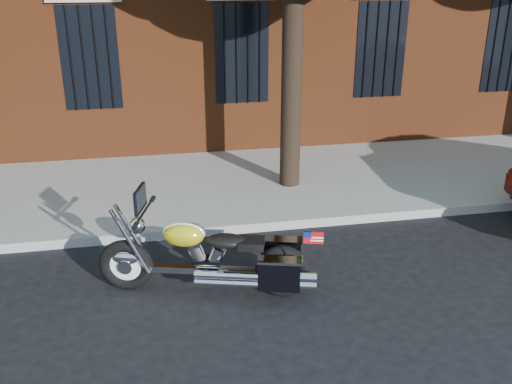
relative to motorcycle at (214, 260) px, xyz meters
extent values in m
plane|color=black|center=(1.28, 0.34, -0.48)|extent=(120.00, 120.00, 0.00)
cube|color=gray|center=(1.28, 1.72, -0.40)|extent=(40.00, 0.16, 0.15)
cube|color=gray|center=(1.28, 3.60, -0.40)|extent=(40.00, 3.60, 0.15)
cube|color=black|center=(1.28, 5.45, 1.72)|extent=(1.10, 0.14, 2.00)
cylinder|color=black|center=(1.28, 5.37, 1.72)|extent=(0.04, 0.04, 2.00)
cylinder|color=black|center=(1.78, 3.24, 2.02)|extent=(0.36, 0.36, 5.00)
torus|color=black|center=(-1.09, 0.31, -0.12)|extent=(0.72, 0.34, 0.70)
torus|color=black|center=(0.82, -0.22, -0.12)|extent=(0.72, 0.34, 0.70)
cylinder|color=white|center=(-1.09, 0.31, -0.12)|extent=(0.52, 0.20, 0.52)
cylinder|color=white|center=(0.82, -0.22, -0.12)|extent=(0.52, 0.20, 0.52)
ellipsoid|color=white|center=(-1.09, 0.31, -0.02)|extent=(0.39, 0.23, 0.20)
ellipsoid|color=gold|center=(0.82, -0.22, 0.00)|extent=(0.39, 0.24, 0.20)
cube|color=white|center=(-0.14, 0.04, -0.14)|extent=(1.54, 0.52, 0.08)
cylinder|color=white|center=(-0.09, 0.03, -0.17)|extent=(0.37, 0.27, 0.34)
cylinder|color=white|center=(0.37, -0.29, -0.16)|extent=(1.29, 0.44, 0.09)
ellipsoid|color=gold|center=(-0.36, 0.11, 0.34)|extent=(0.58, 0.43, 0.30)
ellipsoid|color=black|center=(0.15, -0.03, 0.27)|extent=(0.57, 0.42, 0.16)
cube|color=black|center=(0.87, 0.05, -0.01)|extent=(0.53, 0.30, 0.40)
cube|color=black|center=(0.72, -0.48, -0.01)|extent=(0.53, 0.30, 0.40)
cylinder|color=white|center=(-0.81, 0.23, 0.63)|extent=(0.26, 0.80, 0.04)
sphere|color=white|center=(-0.91, 0.26, 0.44)|extent=(0.26, 0.26, 0.21)
cube|color=black|center=(-0.85, 0.24, 0.80)|extent=(0.15, 0.41, 0.29)
cube|color=red|center=(1.08, -0.62, 0.51)|extent=(0.23, 0.08, 0.15)
camera|label=1|loc=(-0.68, -6.25, 3.45)|focal=40.00mm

